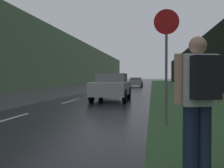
{
  "coord_description": "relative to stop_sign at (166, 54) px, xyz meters",
  "views": [
    {
      "loc": [
        4.48,
        0.33,
        1.31
      ],
      "look_at": [
        2.21,
        16.11,
        0.94
      ],
      "focal_mm": 45.0,
      "sensor_mm": 36.0,
      "label": 1
    }
  ],
  "objects": [
    {
      "name": "car_oncoming",
      "position": [
        -7.04,
        34.88,
        -1.17
      ],
      "size": [
        1.98,
        4.31,
        1.52
      ],
      "color": "#BCBCBC",
      "rests_on": "ground_plane"
    },
    {
      "name": "lane_stripe_c",
      "position": [
        -4.86,
        7.26,
        -1.95
      ],
      "size": [
        0.12,
        3.0,
        0.01
      ],
      "primitive_type": "cube",
      "color": "silver",
      "rests_on": "ground_plane"
    },
    {
      "name": "car_passing_far",
      "position": [
        -2.68,
        31.84,
        -1.28
      ],
      "size": [
        1.89,
        4.76,
        1.3
      ],
      "rotation": [
        0.0,
        0.0,
        3.14
      ],
      "color": "#9E9EA3",
      "rests_on": "ground_plane"
    },
    {
      "name": "lane_stripe_b",
      "position": [
        -4.86,
        0.26,
        -1.95
      ],
      "size": [
        0.12,
        3.0,
        0.01
      ],
      "primitive_type": "cube",
      "color": "silver",
      "rests_on": "ground_plane"
    },
    {
      "name": "stop_sign",
      "position": [
        0.0,
        0.0,
        0.0
      ],
      "size": [
        0.69,
        0.07,
        3.19
      ],
      "color": "slate",
      "rests_on": "ground_plane"
    },
    {
      "name": "car_passing_near",
      "position": [
        -2.68,
        8.01,
        -1.16
      ],
      "size": [
        1.96,
        4.46,
        1.54
      ],
      "rotation": [
        0.0,
        0.0,
        3.14
      ],
      "color": "#BCBCBC",
      "rests_on": "ground_plane"
    },
    {
      "name": "grass_verge",
      "position": [
        2.51,
        31.81,
        -1.94
      ],
      "size": [
        6.0,
        240.0,
        0.02
      ],
      "primitive_type": "cube",
      "color": "#33562D",
      "rests_on": "ground_plane"
    },
    {
      "name": "treeline_far_side",
      "position": [
        -15.23,
        41.81,
        2.33
      ],
      "size": [
        2.0,
        140.0,
        8.56
      ],
      "primitive_type": "cube",
      "color": "black",
      "rests_on": "ground_plane"
    },
    {
      "name": "hitchhiker_with_backpack",
      "position": [
        0.21,
        -4.11,
        -0.89
      ],
      "size": [
        0.61,
        0.53,
        1.85
      ],
      "rotation": [
        0.0,
        0.0,
        0.33
      ],
      "color": "#1E2847",
      "rests_on": "ground_plane"
    },
    {
      "name": "treeline_near_side",
      "position": [
        8.51,
        41.81,
        2.0
      ],
      "size": [
        2.0,
        140.0,
        7.9
      ],
      "primitive_type": "cube",
      "color": "black",
      "rests_on": "ground_plane"
    },
    {
      "name": "lane_stripe_d",
      "position": [
        -4.86,
        14.26,
        -1.95
      ],
      "size": [
        0.12,
        3.0,
        0.01
      ],
      "primitive_type": "cube",
      "color": "silver",
      "rests_on": "ground_plane"
    },
    {
      "name": "lane_stripe_e",
      "position": [
        -4.86,
        21.26,
        -1.95
      ],
      "size": [
        0.12,
        3.0,
        0.01
      ],
      "primitive_type": "cube",
      "color": "silver",
      "rests_on": "ground_plane"
    }
  ]
}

